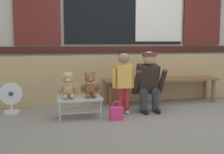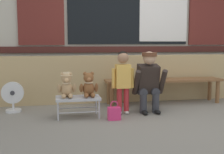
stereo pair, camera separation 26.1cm
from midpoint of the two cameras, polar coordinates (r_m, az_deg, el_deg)
ground_plane at (r=4.27m, az=11.09°, el=-8.18°), size 60.00×60.00×0.00m
brick_low_wall at (r=5.51m, az=5.66°, el=-0.20°), size 6.28×0.25×0.85m
shop_facade at (r=5.99m, az=4.42°, el=12.06°), size 6.41×0.26×3.26m
wooden_bench_long at (r=5.33m, az=11.42°, el=-1.11°), size 2.10×0.40×0.44m
small_display_bench at (r=4.30m, az=-4.89°, el=-4.31°), size 0.64×0.36×0.30m
teddy_bear_with_hat at (r=4.26m, az=-7.06°, el=-1.64°), size 0.28×0.27×0.36m
teddy_bear_plain at (r=4.29m, az=-2.79°, el=-1.65°), size 0.28×0.26×0.36m
child_standing at (r=4.45m, az=3.81°, el=0.31°), size 0.35×0.18×0.96m
adult_crouching at (r=4.64m, az=8.74°, el=-0.87°), size 0.50×0.49×0.95m
handbag_on_ground at (r=4.18m, az=2.23°, el=-7.02°), size 0.18×0.11×0.27m
floor_fan at (r=4.81m, az=-17.20°, el=-3.75°), size 0.34×0.24×0.48m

